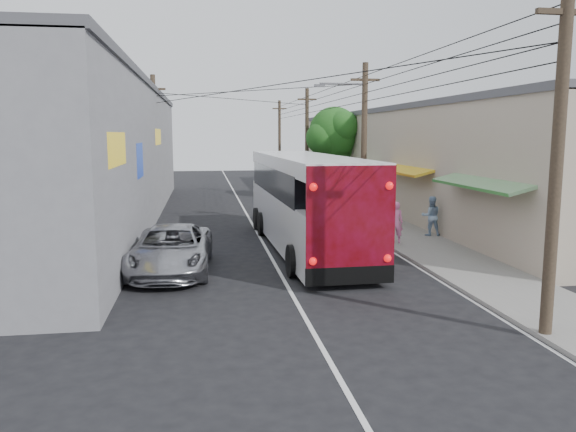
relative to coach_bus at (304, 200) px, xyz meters
name	(u,v)px	position (x,y,z in m)	size (l,w,h in m)	color
ground	(307,321)	(-1.58, -9.06, -1.97)	(120.00, 120.00, 0.00)	black
sidewalk	(351,209)	(4.92, 10.94, -1.91)	(3.00, 80.00, 0.12)	slate
building_right	(410,157)	(9.41, 12.94, 1.18)	(7.09, 40.00, 6.25)	#B0A38C
building_left	(89,153)	(-10.08, 8.94, 1.69)	(7.20, 36.00, 7.25)	gray
utility_poles	(296,143)	(1.54, 11.27, 2.16)	(11.80, 45.28, 8.00)	#473828
street_tree	(335,134)	(5.29, 16.96, 2.71)	(4.40, 4.00, 6.60)	#3F2B19
coach_bus	(304,200)	(0.00, 0.00, 0.00)	(3.31, 13.26, 3.80)	white
jeepney	(171,250)	(-5.19, -3.41, -1.18)	(2.60, 5.63, 1.56)	#AAABB1
parked_suv	(333,204)	(3.02, 7.70, -1.13)	(2.34, 5.76, 1.67)	gray
parked_car_mid	(303,189)	(2.95, 16.94, -1.17)	(1.88, 4.69, 1.60)	#27262B
parked_car_far	(289,181)	(3.00, 23.45, -1.18)	(1.67, 4.79, 1.58)	black
pedestrian_near	(395,222)	(3.85, -0.15, -0.97)	(0.64, 0.42, 1.75)	pink
pedestrian_far	(431,216)	(6.02, 1.28, -0.96)	(0.86, 0.67, 1.78)	#8EAECE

